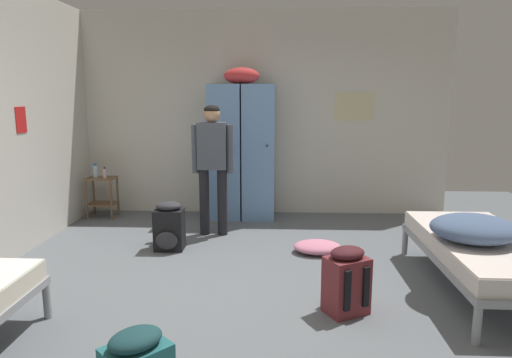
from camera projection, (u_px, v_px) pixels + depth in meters
The scene contains 12 objects.
ground_plane at pixel (255, 287), 4.20m from camera, with size 8.64×8.64×0.00m, color slate.
room_backdrop at pixel (146, 119), 5.32m from camera, with size 5.24×5.46×2.87m.
locker_bank at pixel (242, 149), 6.41m from camera, with size 0.90×0.55×2.07m.
shelf_unit at pixel (102, 193), 6.52m from camera, with size 0.38×0.30×0.57m.
bed_right at pixel (484, 250), 4.07m from camera, with size 0.90×1.90×0.49m.
bedding_heap at pixel (474, 228), 3.94m from camera, with size 0.72×0.65×0.22m.
person_traveler at pixel (213, 158), 5.61m from camera, with size 0.50×0.21×1.59m.
water_bottle at pixel (96, 171), 6.49m from camera, with size 0.07×0.07×0.20m.
lotion_bottle at pixel (105, 173), 6.43m from camera, with size 0.05×0.05×0.15m.
backpack_black at pixel (169, 227), 5.17m from camera, with size 0.32×0.34×0.55m.
backpack_maroon at pixel (346, 281), 3.69m from camera, with size 0.40×0.41×0.55m.
clothes_pile_pink at pixel (317, 247), 5.10m from camera, with size 0.52×0.40×0.13m.
Camera 1 is at (0.18, -3.95, 1.74)m, focal length 32.56 mm.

